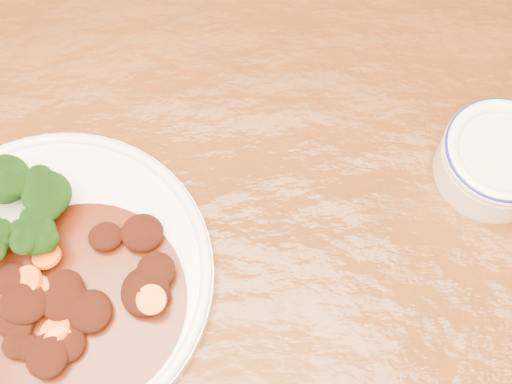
{
  "coord_description": "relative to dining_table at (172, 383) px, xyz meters",
  "views": [
    {
      "loc": [
        0.08,
        -0.12,
        1.39
      ],
      "look_at": [
        0.09,
        0.16,
        0.77
      ],
      "focal_mm": 50.0,
      "sensor_mm": 36.0,
      "label": 1
    }
  ],
  "objects": [
    {
      "name": "dining_table",
      "position": [
        0.0,
        0.0,
        0.0
      ],
      "size": [
        1.52,
        0.93,
        0.75
      ],
      "rotation": [
        0.0,
        0.0,
        0.02
      ],
      "color": "#592A0F",
      "rests_on": "ground"
    },
    {
      "name": "mince_stew",
      "position": [
        -0.07,
        0.06,
        0.1
      ],
      "size": [
        0.19,
        0.19,
        0.03
      ],
      "color": "#491907",
      "rests_on": "dinner_plate"
    },
    {
      "name": "dinner_plate",
      "position": [
        -0.11,
        0.08,
        0.09
      ],
      "size": [
        0.3,
        0.3,
        0.02
      ],
      "rotation": [
        0.0,
        0.0,
        0.29
      ],
      "color": "white",
      "rests_on": "dining_table"
    },
    {
      "name": "dip_bowl",
      "position": [
        0.32,
        0.19,
        0.11
      ],
      "size": [
        0.12,
        0.12,
        0.05
      ],
      "rotation": [
        0.0,
        0.0,
        0.03
      ],
      "color": "white",
      "rests_on": "dining_table"
    }
  ]
}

